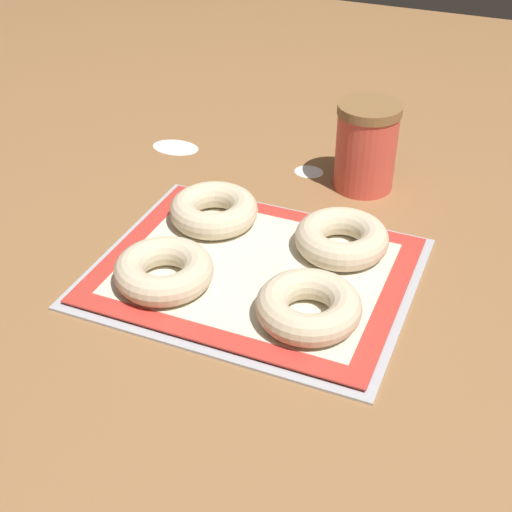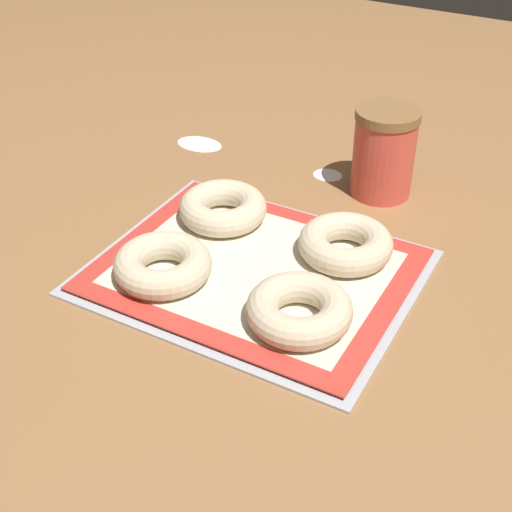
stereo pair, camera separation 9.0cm
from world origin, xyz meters
TOP-DOWN VIEW (x-y plane):
  - ground_plane at (0.00, 0.00)m, footprint 2.80×2.80m
  - baking_tray at (0.00, 0.01)m, footprint 0.45×0.37m
  - baking_mat at (0.00, 0.01)m, footprint 0.43×0.34m
  - bagel_front_left at (-0.10, -0.07)m, footprint 0.14×0.14m
  - bagel_front_right at (0.11, -0.07)m, footprint 0.14×0.14m
  - bagel_back_left at (-0.11, 0.10)m, footprint 0.14×0.14m
  - bagel_back_right at (0.10, 0.10)m, footprint 0.14×0.14m
  - flour_canister at (0.07, 0.32)m, footprint 0.11×0.11m
  - flour_patch_near at (-0.03, 0.33)m, footprint 0.05×0.05m
  - flour_patch_far at (-0.30, 0.33)m, footprint 0.09×0.06m

SIDE VIEW (x-z plane):
  - ground_plane at x=0.00m, z-range 0.00..0.00m
  - flour_patch_near at x=-0.03m, z-range 0.00..0.00m
  - flour_patch_far at x=-0.30m, z-range 0.00..0.00m
  - baking_tray at x=0.00m, z-range 0.00..0.01m
  - baking_mat at x=0.00m, z-range 0.01..0.01m
  - bagel_front_left at x=-0.10m, z-range 0.01..0.05m
  - bagel_front_right at x=0.11m, z-range 0.01..0.05m
  - bagel_back_left at x=-0.11m, z-range 0.01..0.05m
  - bagel_back_right at x=0.10m, z-range 0.01..0.05m
  - flour_canister at x=0.07m, z-range 0.00..0.15m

